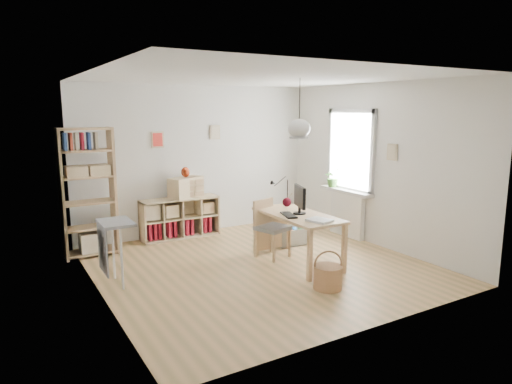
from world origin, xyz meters
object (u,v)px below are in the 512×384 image
tall_bookshelf (87,187)px  storage_chest (289,232)px  desk (298,220)px  chair (270,225)px  drawer_chest (186,187)px  monitor (300,198)px  cube_shelf (178,221)px

tall_bookshelf → storage_chest: tall_bookshelf is taller
desk → chair: bearing=111.7°
desk → drawer_chest: bearing=111.8°
monitor → storage_chest: bearing=83.6°
cube_shelf → monitor: 2.56m
monitor → desk: bearing=-166.5°
tall_bookshelf → monitor: bearing=-36.8°
cube_shelf → desk: bearing=-65.4°
tall_bookshelf → monitor: 3.27m
desk → tall_bookshelf: (-2.59, 1.95, 0.43)m
tall_bookshelf → desk: bearing=-37.0°
desk → storage_chest: bearing=62.0°
storage_chest → monitor: bearing=-113.3°
desk → drawer_chest: drawer_chest is taller
desk → tall_bookshelf: bearing=143.0°
cube_shelf → drawer_chest: 0.62m
desk → monitor: size_ratio=3.24×
drawer_chest → chair: bearing=-92.8°
storage_chest → drawer_chest: size_ratio=1.04×
storage_chest → drawer_chest: drawer_chest is taller
cube_shelf → monitor: (1.05, -2.23, 0.69)m
tall_bookshelf → storage_chest: 3.36m
cube_shelf → chair: (0.83, -1.76, 0.21)m
tall_bookshelf → drawer_chest: tall_bookshelf is taller
desk → chair: 0.53m
tall_bookshelf → chair: tall_bookshelf is taller
chair → monitor: size_ratio=1.92×
tall_bookshelf → drawer_chest: (1.71, 0.24, -0.19)m
storage_chest → cube_shelf: bearing=142.0°
tall_bookshelf → storage_chest: size_ratio=3.03×
tall_bookshelf → drawer_chest: bearing=8.0°
cube_shelf → tall_bookshelf: tall_bookshelf is taller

